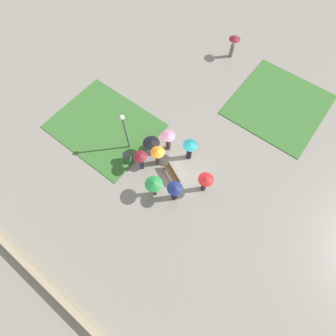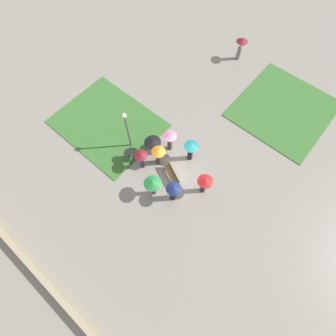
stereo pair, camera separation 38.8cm
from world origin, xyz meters
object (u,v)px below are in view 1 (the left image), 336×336
(park_bench, at_px, (173,174))
(crowd_person_maroon, at_px, (141,159))
(crowd_person_teal, at_px, (190,148))
(crowd_person_orange, at_px, (158,155))
(crowd_person_black, at_px, (152,144))
(trash_bin, at_px, (128,158))
(crowd_person_red, at_px, (205,181))
(lamp_post, at_px, (125,128))
(crowd_person_pink, at_px, (168,139))
(crowd_person_navy, at_px, (175,191))
(crowd_person_green, at_px, (154,185))
(lone_walker_far_path, at_px, (234,43))

(park_bench, distance_m, crowd_person_maroon, 2.44)
(crowd_person_teal, xyz_separation_m, crowd_person_orange, (-1.45, -1.72, -0.13))
(crowd_person_black, distance_m, crowd_person_orange, 0.89)
(trash_bin, bearing_deg, crowd_person_orange, 33.41)
(park_bench, distance_m, crowd_person_black, 2.51)
(crowd_person_black, relative_size, crowd_person_red, 0.92)
(lamp_post, distance_m, crowd_person_pink, 3.14)
(park_bench, relative_size, crowd_person_navy, 0.90)
(crowd_person_red, bearing_deg, crowd_person_green, -115.94)
(crowd_person_black, relative_size, crowd_person_orange, 0.93)
(lone_walker_far_path, bearing_deg, trash_bin, -104.30)
(crowd_person_black, xyz_separation_m, lone_walker_far_path, (-0.78, 12.13, 0.03))
(crowd_person_teal, bearing_deg, lone_walker_far_path, -64.25)
(lamp_post, xyz_separation_m, crowd_person_pink, (2.35, 1.69, -1.23))
(crowd_person_navy, bearing_deg, park_bench, 51.50)
(crowd_person_red, bearing_deg, crowd_person_maroon, -142.70)
(crowd_person_black, height_order, crowd_person_teal, crowd_person_teal)
(park_bench, height_order, crowd_person_green, crowd_person_green)
(crowd_person_black, bearing_deg, park_bench, 52.45)
(crowd_person_orange, bearing_deg, park_bench, -174.01)
(lamp_post, bearing_deg, crowd_person_black, 19.46)
(crowd_person_navy, bearing_deg, lone_walker_far_path, 26.30)
(crowd_person_pink, distance_m, crowd_person_navy, 3.88)
(crowd_person_maroon, bearing_deg, crowd_person_red, -24.90)
(crowd_person_black, bearing_deg, crowd_person_green, 18.88)
(crowd_person_maroon, bearing_deg, crowd_person_teal, 10.40)
(crowd_person_navy, height_order, lone_walker_far_path, lone_walker_far_path)
(trash_bin, xyz_separation_m, crowd_person_black, (0.99, 1.52, 0.82))
(lone_walker_far_path, bearing_deg, crowd_person_green, -92.18)
(park_bench, relative_size, crowd_person_red, 0.92)
(crowd_person_maroon, xyz_separation_m, lone_walker_far_path, (-0.92, 13.45, -0.02))
(lamp_post, height_order, crowd_person_black, lamp_post)
(trash_bin, relative_size, crowd_person_black, 0.58)
(crowd_person_black, bearing_deg, crowd_person_teal, 98.19)
(park_bench, distance_m, lamp_post, 4.47)
(crowd_person_orange, relative_size, crowd_person_navy, 0.96)
(crowd_person_pink, xyz_separation_m, crowd_person_navy, (2.67, -2.81, -0.02))
(park_bench, distance_m, crowd_person_red, 2.44)
(crowd_person_red, bearing_deg, park_bench, -145.06)
(crowd_person_pink, bearing_deg, crowd_person_teal, -85.26)
(park_bench, distance_m, crowd_person_orange, 1.66)
(park_bench, xyz_separation_m, crowd_person_pink, (-1.65, 1.66, 0.78))
(crowd_person_red, bearing_deg, crowd_person_orange, -154.41)
(park_bench, xyz_separation_m, crowd_person_black, (-2.29, 0.58, 0.84))
(crowd_person_maroon, distance_m, crowd_person_navy, 3.20)
(crowd_person_maroon, bearing_deg, crowd_person_green, -68.28)
(park_bench, relative_size, crowd_person_teal, 0.89)
(park_bench, bearing_deg, trash_bin, -139.12)
(crowd_person_black, height_order, lone_walker_far_path, lone_walker_far_path)
(crowd_person_black, bearing_deg, crowd_person_maroon, -17.19)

